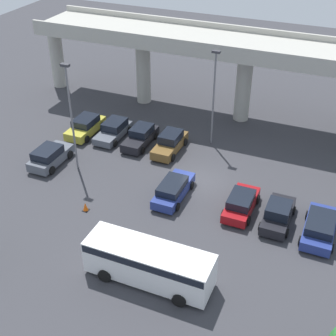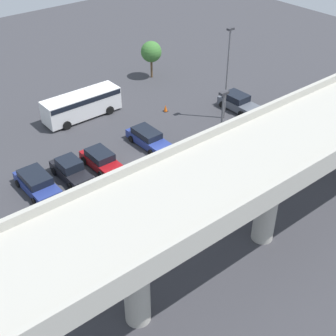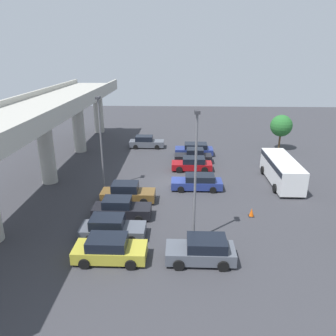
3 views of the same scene
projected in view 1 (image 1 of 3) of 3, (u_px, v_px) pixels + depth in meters
ground_plane at (200, 182)px, 37.65m from camera, size 95.36×95.36×0.00m
highway_overpass at (246, 56)px, 43.45m from camera, size 44.33×6.46×8.32m
parked_car_0 at (86, 126)px, 44.03m from camera, size 2.16×4.58×1.61m
parked_car_1 at (114, 130)px, 43.50m from camera, size 2.12×4.61×1.54m
parked_car_2 at (141, 137)px, 42.39m from camera, size 2.01×4.59×1.62m
parked_car_3 at (170, 143)px, 41.36m from camera, size 2.02×4.69×1.71m
parked_car_4 at (173, 189)px, 35.62m from camera, size 2.03×4.83×1.47m
parked_car_5 at (241, 203)px, 34.15m from camera, size 2.06×4.42×1.49m
parked_car_6 at (278, 214)px, 33.05m from camera, size 2.03×4.35×1.67m
parked_car_7 at (320, 227)px, 31.94m from camera, size 2.26×4.75×1.49m
parked_car_9 at (50, 156)px, 39.50m from camera, size 2.16×4.32×1.64m
shuttle_bus at (149, 261)px, 28.10m from camera, size 7.92×2.67×2.48m
lamp_post_near_aisle at (71, 111)px, 36.60m from camera, size 0.70×0.35×9.14m
lamp_post_mid_lot at (214, 92)px, 40.17m from camera, size 0.70×0.35×8.71m
traffic_cone at (85, 207)px, 34.42m from camera, size 0.44×0.44×0.70m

